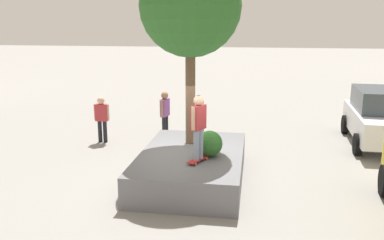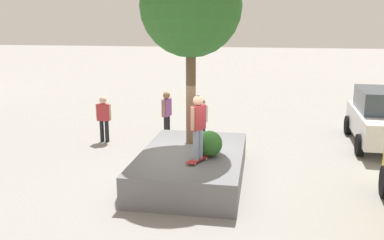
# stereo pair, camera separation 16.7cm
# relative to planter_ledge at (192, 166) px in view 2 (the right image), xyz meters

# --- Properties ---
(ground_plane) EXTENTS (120.00, 120.00, 0.00)m
(ground_plane) POSITION_rel_planter_ledge_xyz_m (0.00, -0.05, -0.40)
(ground_plane) COLOR gray
(planter_ledge) EXTENTS (4.36, 2.76, 0.80)m
(planter_ledge) POSITION_rel_planter_ledge_xyz_m (0.00, 0.00, 0.00)
(planter_ledge) COLOR slate
(planter_ledge) RESTS_ON ground
(plaza_tree) EXTENTS (2.80, 2.80, 5.29)m
(plaza_tree) POSITION_rel_planter_ledge_xyz_m (-0.85, -0.18, 4.26)
(plaza_tree) COLOR brown
(plaza_tree) RESTS_ON planter_ledge
(boxwood_shrub) EXTENTS (0.69, 0.69, 0.69)m
(boxwood_shrub) POSITION_rel_planter_ledge_xyz_m (0.27, 0.51, 0.74)
(boxwood_shrub) COLOR #2D6628
(boxwood_shrub) RESTS_ON planter_ledge
(skateboard) EXTENTS (0.81, 0.53, 0.07)m
(skateboard) POSITION_rel_planter_ledge_xyz_m (0.76, 0.28, 0.46)
(skateboard) COLOR #A51E1E
(skateboard) RESTS_ON planter_ledge
(skateboarder) EXTENTS (0.51, 0.36, 1.64)m
(skateboarder) POSITION_rel_planter_ledge_xyz_m (0.76, 0.28, 1.42)
(skateboarder) COLOR #8C9EB7
(skateboarder) RESTS_ON skateboard
(police_car) EXTENTS (4.33, 2.18, 1.97)m
(police_car) POSITION_rel_planter_ledge_xyz_m (-4.33, 6.00, 0.60)
(police_car) COLOR white
(police_car) RESTS_ON ground
(pedestrian_crossing) EXTENTS (0.49, 0.39, 1.65)m
(pedestrian_crossing) POSITION_rel_planter_ledge_xyz_m (-3.36, -0.23, 0.56)
(pedestrian_crossing) COLOR black
(pedestrian_crossing) RESTS_ON ground
(passerby_with_bag) EXTENTS (0.58, 0.29, 1.75)m
(passerby_with_bag) POSITION_rel_planter_ledge_xyz_m (-4.02, -1.64, 0.61)
(passerby_with_bag) COLOR black
(passerby_with_bag) RESTS_ON ground
(bystander_watching) EXTENTS (0.26, 0.56, 1.67)m
(bystander_watching) POSITION_rel_planter_ledge_xyz_m (-3.08, -3.76, 0.56)
(bystander_watching) COLOR black
(bystander_watching) RESTS_ON ground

